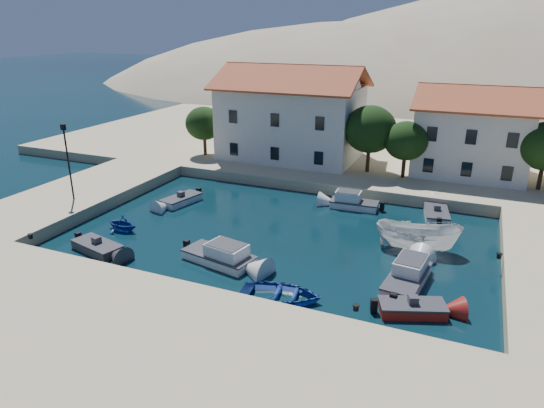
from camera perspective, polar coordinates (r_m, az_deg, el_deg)
The scene contains 20 objects.
ground at distance 27.77m, azimuth -7.27°, elevation -11.35°, with size 400.00×400.00×0.00m, color black.
quay_south at distance 23.46m, azimuth -15.00°, elevation -17.12°, with size 52.00×12.00×1.00m, color #C8B489.
quay_west at distance 45.74m, azimuth -21.79°, elevation 0.97°, with size 8.00×20.00×1.00m, color #C8B489.
quay_north at distance 60.75m, azimuth 12.77°, elevation 6.46°, with size 80.00×36.00×1.00m, color #C8B489.
hills at distance 148.95m, azimuth 25.56°, elevation 3.51°, with size 254.00×176.00×99.00m.
building_left at distance 52.29m, azimuth 2.29°, elevation 10.84°, with size 14.70×9.45×9.70m.
building_mid at distance 50.06m, azimuth 22.53°, elevation 8.07°, with size 10.50×8.40×8.30m.
trees at distance 47.32m, azimuth 13.22°, elevation 7.97°, with size 37.30×5.30×6.45m.
lamppost at distance 42.22m, azimuth -22.94°, elevation 5.33°, with size 0.35×0.25×6.22m.
bollards at distance 29.13m, azimuth 1.29°, elevation -6.97°, with size 29.36×9.56×0.30m.
motorboat_grey_sw at distance 35.20m, azimuth -19.85°, elevation -4.79°, with size 4.05×2.51×1.25m.
cabin_cruiser_south at distance 31.81m, azimuth -6.28°, elevation -5.99°, with size 5.17×2.98×1.60m.
rowboat_south at distance 27.81m, azimuth 1.12°, elevation -11.12°, with size 3.24×4.54×0.94m, color navy.
motorboat_red_se at distance 27.47m, azimuth 16.17°, elevation -11.72°, with size 3.81×2.68×1.25m.
cabin_cruiser_east at distance 30.12m, azimuth 15.59°, elevation -8.26°, with size 2.48×4.98×1.60m.
boat_east at distance 34.96m, azimuth 16.63°, elevation -5.11°, with size 2.14×5.68×2.19m, color silver.
motorboat_white_ne at distance 41.01m, azimuth 18.78°, elevation -1.11°, with size 2.41×4.06×1.25m.
rowboat_west at distance 38.24m, azimuth -17.16°, elevation -2.95°, with size 2.30×2.66×1.40m, color navy.
motorboat_white_west at distance 42.66m, azimuth -10.63°, elevation 0.48°, with size 2.44×3.98×1.25m.
cabin_cruiser_north at distance 41.34m, azimuth 9.66°, elevation 0.16°, with size 4.05×1.89×1.60m.
Camera 1 is at (12.38, -20.20, 14.48)m, focal length 32.00 mm.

